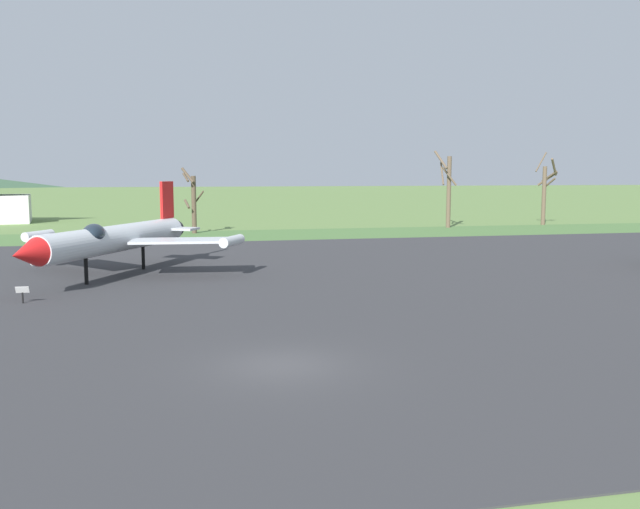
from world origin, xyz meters
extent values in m
plane|color=#607F42|center=(0.00, 0.00, 0.00)|extent=(600.00, 600.00, 0.00)
cube|color=#333335|center=(0.00, 15.34, 0.03)|extent=(97.43, 51.13, 0.05)
cube|color=#4B713A|center=(0.00, 46.90, 0.03)|extent=(157.43, 12.00, 0.06)
cylinder|color=silver|center=(-6.77, 21.17, 2.36)|extent=(8.11, 13.40, 1.65)
cone|color=red|center=(-10.53, 14.02, 2.36)|extent=(2.21, 2.36, 1.52)
cylinder|color=black|center=(-3.29, 27.78, 2.36)|extent=(1.44, 1.34, 1.15)
ellipsoid|color=#19232D|center=(-7.82, 19.17, 2.81)|extent=(1.32, 2.49, 1.24)
cube|color=silver|center=(-9.66, 23.93, 2.24)|extent=(5.94, 6.40, 0.15)
cube|color=silver|center=(-2.85, 20.34, 2.24)|extent=(6.27, 3.23, 0.15)
cylinder|color=silver|center=(-12.05, 25.90, 2.24)|extent=(1.77, 2.62, 0.62)
cylinder|color=silver|center=(0.13, 19.50, 2.24)|extent=(1.77, 2.62, 0.62)
cube|color=red|center=(-3.70, 26.99, 4.47)|extent=(0.92, 1.51, 2.57)
cube|color=silver|center=(-4.92, 27.40, 2.49)|extent=(2.38, 2.24, 0.15)
cube|color=silver|center=(-2.67, 26.21, 2.49)|extent=(2.38, 2.24, 0.15)
cylinder|color=black|center=(-8.23, 18.39, 0.77)|extent=(0.22, 0.22, 1.54)
cylinder|color=black|center=(-5.30, 23.95, 0.77)|extent=(0.22, 0.22, 1.54)
cylinder|color=black|center=(-10.58, 13.18, 0.29)|extent=(0.08, 0.08, 0.57)
cube|color=white|center=(-10.58, 13.18, 0.71)|extent=(0.62, 0.21, 0.33)
cylinder|color=brown|center=(-1.10, 50.21, 3.02)|extent=(0.49, 0.49, 6.04)
cylinder|color=brown|center=(-1.80, 50.04, 3.14)|extent=(0.62, 1.58, 0.94)
cylinder|color=brown|center=(-1.87, 50.00, 5.89)|extent=(0.66, 1.69, 0.97)
cylinder|color=brown|center=(-1.69, 49.68, 6.10)|extent=(1.37, 1.49, 1.64)
cylinder|color=brown|center=(-0.58, 50.71, 3.73)|extent=(1.20, 1.24, 1.57)
cylinder|color=brown|center=(27.87, 51.43, 4.12)|extent=(0.50, 0.50, 8.25)
cylinder|color=brown|center=(26.71, 51.19, 7.83)|extent=(0.77, 2.54, 2.17)
cylinder|color=brown|center=(27.07, 51.58, 6.29)|extent=(0.54, 1.80, 2.65)
cylinder|color=brown|center=(27.59, 50.70, 5.96)|extent=(1.70, 0.83, 2.18)
cylinder|color=brown|center=(40.86, 52.84, 3.57)|extent=(0.49, 0.49, 7.14)
cylinder|color=brown|center=(41.75, 53.26, 5.94)|extent=(1.14, 2.01, 1.42)
cylinder|color=brown|center=(41.70, 53.59, 5.64)|extent=(1.81, 1.98, 1.80)
cylinder|color=brown|center=(40.73, 53.56, 7.67)|extent=(1.62, 0.46, 2.40)
cylinder|color=brown|center=(41.67, 53.09, 5.12)|extent=(0.78, 1.82, 1.36)
cylinder|color=brown|center=(41.60, 52.09, 7.06)|extent=(1.82, 1.80, 2.10)
camera|label=1|loc=(-3.43, -21.30, 6.33)|focal=37.80mm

